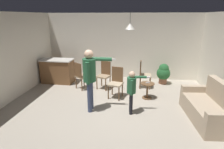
{
  "coord_description": "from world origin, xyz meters",
  "views": [
    {
      "loc": [
        0.79,
        -4.65,
        2.57
      ],
      "look_at": [
        0.03,
        0.31,
        1.0
      ],
      "focal_mm": 30.01,
      "sensor_mm": 36.0,
      "label": 1
    }
  ],
  "objects": [
    {
      "name": "dining_chair_spare",
      "position": [
        0.94,
        2.05,
        0.55
      ],
      "size": [
        0.43,
        0.43,
        1.0
      ],
      "rotation": [
        0.0,
        0.0,
        4.68
      ],
      "color": "brown",
      "rests_on": "ground"
    },
    {
      "name": "spare_remote_on_table",
      "position": [
        1.07,
        1.08,
        0.54
      ],
      "size": [
        0.13,
        0.08,
        0.04
      ],
      "primitive_type": "cube",
      "rotation": [
        0.0,
        0.0,
        1.91
      ],
      "color": "white",
      "rests_on": "side_table_by_couch"
    },
    {
      "name": "person_child",
      "position": [
        0.61,
        0.01,
        0.75
      ],
      "size": [
        0.61,
        0.39,
        1.21
      ],
      "rotation": [
        0.0,
        0.0,
        -1.46
      ],
      "color": "black",
      "rests_on": "ground"
    },
    {
      "name": "dining_chair_centre_back",
      "position": [
        -0.48,
        1.77,
        0.55
      ],
      "size": [
        0.52,
        0.52,
        1.0
      ],
      "rotation": [
        0.0,
        0.0,
        2.85
      ],
      "color": "brown",
      "rests_on": "ground"
    },
    {
      "name": "ceiling_light_pendant",
      "position": [
        0.41,
        1.66,
        2.25
      ],
      "size": [
        0.32,
        0.32,
        0.55
      ],
      "color": "silver"
    },
    {
      "name": "person_adult",
      "position": [
        -0.53,
        0.01,
        1.08
      ],
      "size": [
        0.84,
        0.53,
        1.74
      ],
      "rotation": [
        0.0,
        0.0,
        -1.52
      ],
      "color": "#384260",
      "rests_on": "ground"
    },
    {
      "name": "dining_chair_near_wall",
      "position": [
        -1.3,
        1.54,
        0.55
      ],
      "size": [
        0.59,
        0.59,
        1.0
      ],
      "rotation": [
        0.0,
        0.0,
        5.65
      ],
      "color": "brown",
      "rests_on": "ground"
    },
    {
      "name": "wall_back",
      "position": [
        0.0,
        3.2,
        1.35
      ],
      "size": [
        6.4,
        0.1,
        2.7
      ],
      "primitive_type": "cube",
      "color": "silver",
      "rests_on": "ground"
    },
    {
      "name": "ground",
      "position": [
        0.0,
        0.0,
        0.0
      ],
      "size": [
        7.68,
        7.68,
        0.0
      ],
      "primitive_type": "plane",
      "color": "#9E9384"
    },
    {
      "name": "kitchen_counter",
      "position": [
        -2.45,
        2.1,
        0.48
      ],
      "size": [
        1.26,
        0.66,
        0.95
      ],
      "color": "brown",
      "rests_on": "ground"
    },
    {
      "name": "potted_plant_corner",
      "position": [
        1.72,
        2.59,
        0.44
      ],
      "size": [
        0.52,
        0.52,
        0.8
      ],
      "color": "brown",
      "rests_on": "ground"
    },
    {
      "name": "couch_floral",
      "position": [
        2.6,
        -0.04,
        0.33
      ],
      "size": [
        1.05,
        1.88,
        1.0
      ],
      "rotation": [
        0.0,
        0.0,
        1.68
      ],
      "color": "tan",
      "rests_on": "ground"
    },
    {
      "name": "side_table_by_couch",
      "position": [
        1.06,
        1.07,
        0.33
      ],
      "size": [
        0.44,
        0.44,
        0.52
      ],
      "color": "brown",
      "rests_on": "ground"
    },
    {
      "name": "dining_chair_by_counter",
      "position": [
        0.05,
        1.03,
        0.55
      ],
      "size": [
        0.5,
        0.5,
        1.0
      ],
      "rotation": [
        0.0,
        0.0,
        2.94
      ],
      "color": "brown",
      "rests_on": "ground"
    }
  ]
}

